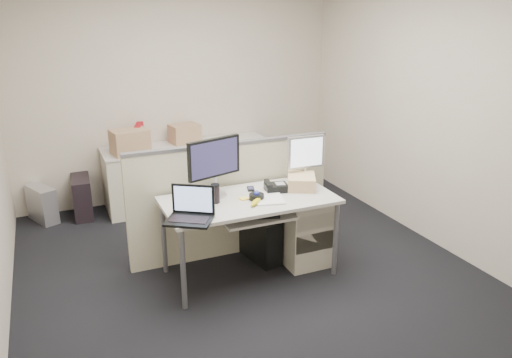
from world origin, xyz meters
name	(u,v)px	position (x,y,z in m)	size (l,w,h in m)	color
floor	(249,273)	(0.00, 0.00, -0.01)	(4.00, 4.50, 0.01)	black
wall_back	(178,90)	(0.00, 2.25, 1.35)	(4.00, 0.02, 2.70)	beige
wall_front	(445,236)	(0.00, -2.25, 1.35)	(4.00, 0.02, 2.70)	beige
wall_right	(436,111)	(2.00, 0.00, 1.35)	(0.02, 4.50, 2.70)	beige
desk	(249,205)	(0.00, 0.00, 0.66)	(1.50, 0.75, 0.73)	beige
keyboard_tray	(257,217)	(0.00, -0.18, 0.62)	(0.62, 0.32, 0.02)	beige
drawer_pedestal	(301,228)	(0.55, 0.05, 0.33)	(0.40, 0.55, 0.65)	#B5B299
cubicle_partition	(231,201)	(0.00, 0.45, 0.55)	(2.00, 0.06, 1.10)	#B9B592
back_counter	(189,175)	(0.00, 1.93, 0.36)	(2.00, 0.60, 0.72)	#B5B299
monitor_main	(214,168)	(-0.25, 0.18, 0.99)	(0.52, 0.20, 0.52)	black
monitor_small	(305,160)	(0.65, 0.18, 0.95)	(0.37, 0.18, 0.45)	#B7B7BC
laptop	(189,206)	(-0.62, -0.28, 0.86)	(0.35, 0.26, 0.26)	black
trackball	(257,197)	(0.05, -0.05, 0.76)	(0.13, 0.13, 0.05)	black
desk_phone	(276,187)	(0.30, 0.08, 0.76)	(0.20, 0.16, 0.06)	black
paper_stack	(268,198)	(0.15, -0.08, 0.74)	(0.24, 0.31, 0.01)	silver
sticky_pad	(244,199)	(-0.05, 0.00, 0.74)	(0.07, 0.07, 0.01)	yellow
travel_mug	(215,194)	(-0.30, 0.02, 0.81)	(0.07, 0.07, 0.15)	black
banana	(256,202)	(0.00, -0.15, 0.75)	(0.19, 0.05, 0.04)	yellow
cellphone	(251,189)	(0.10, 0.20, 0.74)	(0.06, 0.12, 0.02)	black
manila_folders	(301,182)	(0.55, 0.07, 0.79)	(0.25, 0.31, 0.12)	tan
keyboard	(250,214)	(-0.05, -0.14, 0.64)	(0.50, 0.18, 0.03)	black
pc_tower_desk	(261,238)	(0.20, 0.20, 0.22)	(0.19, 0.47, 0.44)	black
pc_tower_spare_dark	(82,197)	(-1.26, 2.00, 0.23)	(0.20, 0.50, 0.47)	black
pc_tower_spare_silver	(42,204)	(-1.70, 2.03, 0.20)	(0.17, 0.43, 0.41)	#B7B7BC
cardboard_box_left	(130,143)	(-0.70, 1.81, 0.87)	(0.40, 0.30, 0.30)	#9E745A
cardboard_box_right	(185,134)	(0.00, 2.05, 0.84)	(0.34, 0.26, 0.25)	#9E745A
red_binder	(140,137)	(-0.55, 2.03, 0.87)	(0.08, 0.32, 0.30)	#92010C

